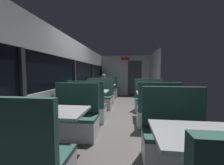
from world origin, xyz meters
TOP-DOWN VIEW (x-y plane):
  - ground_plane at (0.00, 0.00)m, footprint 3.30×9.20m
  - carriage_window_panel_left at (-1.45, 0.00)m, footprint 0.09×8.48m
  - carriage_end_bulkhead at (0.06, 4.19)m, footprint 2.90×0.11m
  - carriage_aisle_panel_right at (1.45, 3.00)m, footprint 0.08×2.40m
  - dining_table_near_window at (-0.89, -2.09)m, footprint 0.90×0.70m
  - bench_near_window_facing_entry at (-0.89, -1.39)m, footprint 0.95×0.50m
  - dining_table_mid_window at (-0.89, 0.25)m, footprint 0.90×0.70m
  - bench_mid_window_facing_end at (-0.89, -0.45)m, footprint 0.95×0.50m
  - bench_mid_window_facing_entry at (-0.89, 0.95)m, footprint 0.95×0.50m
  - dining_table_far_window at (-0.89, 2.60)m, footprint 0.90×0.70m
  - bench_far_window_facing_end at (-0.89, 1.90)m, footprint 0.95×0.50m
  - bench_far_window_facing_entry at (-0.89, 3.30)m, footprint 0.95×0.50m
  - dining_table_front_aisle at (0.89, -2.69)m, footprint 0.90×0.70m
  - bench_front_aisle_facing_entry at (0.89, -1.99)m, footprint 0.95×0.50m
  - dining_table_rear_aisle at (0.89, 0.05)m, footprint 0.90×0.70m
  - bench_rear_aisle_facing_end at (0.89, -0.65)m, footprint 0.95×0.50m
  - bench_rear_aisle_facing_entry at (0.89, 0.75)m, footprint 0.95×0.50m
  - seated_passenger at (-0.89, 1.97)m, footprint 0.47×0.55m

SIDE VIEW (x-z plane):
  - ground_plane at x=0.00m, z-range -0.02..0.00m
  - bench_near_window_facing_entry at x=-0.89m, z-range -0.22..0.88m
  - bench_mid_window_facing_end at x=-0.89m, z-range -0.22..0.88m
  - bench_mid_window_facing_entry at x=-0.89m, z-range -0.22..0.88m
  - bench_far_window_facing_end at x=-0.89m, z-range -0.22..0.88m
  - bench_far_window_facing_entry at x=-0.89m, z-range -0.22..0.88m
  - bench_front_aisle_facing_entry at x=0.89m, z-range -0.22..0.88m
  - bench_rear_aisle_facing_end at x=0.89m, z-range -0.22..0.88m
  - bench_rear_aisle_facing_entry at x=0.89m, z-range -0.22..0.88m
  - seated_passenger at x=-0.89m, z-range -0.09..1.17m
  - dining_table_near_window at x=-0.89m, z-range 0.27..1.01m
  - dining_table_mid_window at x=-0.89m, z-range 0.27..1.01m
  - dining_table_far_window at x=-0.89m, z-range 0.27..1.01m
  - dining_table_front_aisle at x=0.89m, z-range 0.27..1.01m
  - dining_table_rear_aisle at x=0.89m, z-range 0.27..1.01m
  - carriage_window_panel_left at x=-1.45m, z-range -0.04..2.26m
  - carriage_end_bulkhead at x=0.06m, z-range -0.01..2.29m
  - carriage_aisle_panel_right at x=1.45m, z-range 0.00..2.30m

